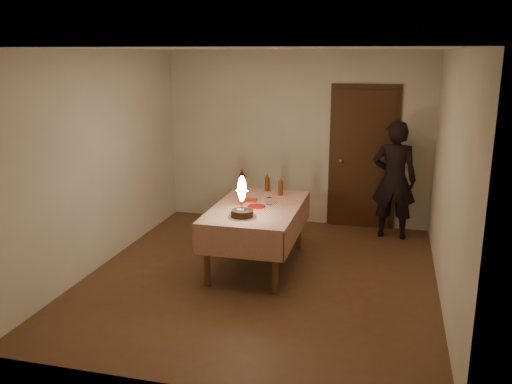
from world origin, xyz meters
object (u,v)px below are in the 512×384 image
clear_cup (269,201)px  red_cup (241,200)px  amber_bottle_left (267,182)px  amber_bottle_right (280,186)px  photographer (394,180)px  cola_bottle (242,181)px  birthday_cake (242,206)px  red_plate (257,206)px  dining_table (257,214)px

clear_cup → red_cup: bearing=-174.0°
red_cup → amber_bottle_left: (0.17, 0.68, 0.07)m
amber_bottle_left → amber_bottle_right: same height
clear_cup → photographer: 2.05m
cola_bottle → amber_bottle_left: cola_bottle is taller
birthday_cake → amber_bottle_right: (0.22, 1.05, -0.01)m
clear_cup → amber_bottle_left: bearing=105.2°
red_plate → dining_table: bearing=95.7°
red_cup → clear_cup: size_ratio=1.11×
red_plate → red_cup: (-0.21, 0.08, 0.05)m
red_cup → amber_bottle_left: bearing=76.3°
amber_bottle_left → clear_cup: bearing=-74.8°
dining_table → amber_bottle_left: 0.76m
birthday_cake → red_plate: 0.47m
red_cup → dining_table: bearing=-13.0°
red_cup → clear_cup: red_cup is taller
dining_table → red_cup: bearing=167.0°
birthday_cake → cola_bottle: birthday_cake is taller
birthday_cake → amber_bottle_left: birthday_cake is taller
red_plate → amber_bottle_right: bearing=74.3°
amber_bottle_left → photographer: photographer is taller
dining_table → amber_bottle_right: 0.63m
red_plate → photographer: size_ratio=0.13×
amber_bottle_right → red_cup: bearing=-126.5°
dining_table → red_plate: red_plate is taller
amber_bottle_right → photographer: (1.42, 0.95, -0.05)m
clear_cup → photographer: (1.46, 1.43, 0.03)m
amber_bottle_left → photographer: (1.64, 0.79, -0.05)m
cola_bottle → photographer: (1.94, 0.95, -0.08)m
birthday_cake → red_plate: (0.05, 0.45, -0.13)m
dining_table → birthday_cake: 0.54m
clear_cup → photographer: photographer is taller
red_plate → red_cup: bearing=158.2°
red_plate → amber_bottle_left: bearing=93.5°
red_cup → amber_bottle_right: amber_bottle_right is taller
dining_table → amber_bottle_right: amber_bottle_right is taller
dining_table → red_cup: 0.26m
birthday_cake → amber_bottle_right: bearing=78.1°
amber_bottle_left → birthday_cake: bearing=-90.4°
birthday_cake → photographer: bearing=50.6°
birthday_cake → clear_cup: size_ratio=5.29×
red_cup → cola_bottle: (-0.14, 0.52, 0.10)m
cola_bottle → photographer: 2.16m
amber_bottle_left → photographer: size_ratio=0.15×
cola_bottle → photographer: photographer is taller
red_plate → amber_bottle_right: size_ratio=0.86×
dining_table → clear_cup: clear_cup is taller
dining_table → amber_bottle_left: amber_bottle_left is taller
red_cup → photographer: size_ratio=0.06×
clear_cup → amber_bottle_right: bearing=85.2°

